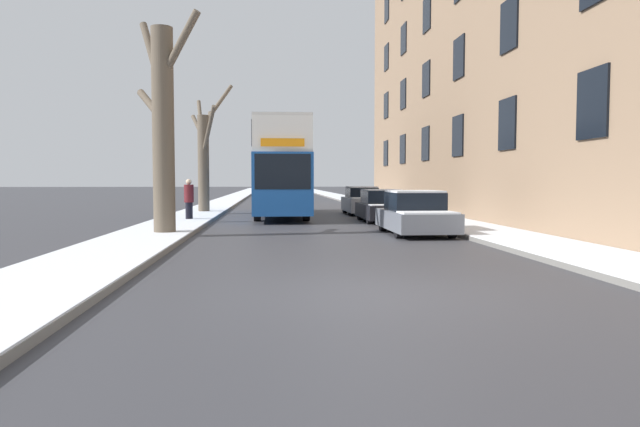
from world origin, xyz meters
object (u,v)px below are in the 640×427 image
double_decker_bus (280,165)px  parked_car_1 (382,207)px  pedestrian_left_sidewalk (189,199)px  parked_car_2 (362,201)px  bare_tree_left_0 (163,125)px  bare_tree_left_1 (204,154)px  parked_car_0 (415,214)px

double_decker_bus → parked_car_1: 6.33m
double_decker_bus → pedestrian_left_sidewalk: double_decker_bus is taller
parked_car_1 → parked_car_2: (0.00, 5.39, 0.04)m
bare_tree_left_0 → pedestrian_left_sidewalk: bearing=90.9°
double_decker_bus → parked_car_1: size_ratio=2.84×
bare_tree_left_0 → parked_car_2: bearing=54.3°
bare_tree_left_1 → parked_car_0: 15.00m
double_decker_bus → parked_car_0: size_ratio=2.78×
bare_tree_left_1 → parked_car_1: bearing=-38.3°
bare_tree_left_0 → parked_car_1: bearing=35.9°
bare_tree_left_1 → pedestrian_left_sidewalk: bare_tree_left_1 is taller
parked_car_2 → pedestrian_left_sidewalk: (-8.19, -5.16, 0.33)m
parked_car_1 → pedestrian_left_sidewalk: 8.21m
double_decker_bus → parked_car_0: double_decker_bus is taller
double_decker_bus → pedestrian_left_sidewalk: bearing=-134.2°
bare_tree_left_0 → bare_tree_left_1: size_ratio=0.98×
double_decker_bus → parked_car_0: 11.04m
bare_tree_left_0 → parked_car_1: size_ratio=1.72×
parked_car_1 → bare_tree_left_1: bearing=141.7°
parked_car_0 → bare_tree_left_0: bearing=-179.1°
bare_tree_left_1 → parked_car_0: bare_tree_left_1 is taller
bare_tree_left_0 → parked_car_1: (8.10, 5.87, -2.86)m
bare_tree_left_0 → double_decker_bus: bearing=69.3°
parked_car_0 → parked_car_1: bearing=90.0°
double_decker_bus → parked_car_1: (4.27, -4.26, -1.89)m
bare_tree_left_1 → double_decker_bus: size_ratio=0.62×
parked_car_0 → pedestrian_left_sidewalk: pedestrian_left_sidewalk is taller
parked_car_2 → bare_tree_left_0: bearing=-125.7°
parked_car_0 → parked_car_1: size_ratio=1.02×
pedestrian_left_sidewalk → parked_car_1: bearing=117.9°
bare_tree_left_0 → parked_car_2: bare_tree_left_0 is taller
bare_tree_left_1 → bare_tree_left_0: bearing=-89.3°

